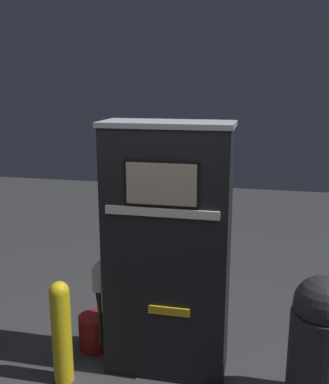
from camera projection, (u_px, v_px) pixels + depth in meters
ground_plane at (162, 381)px, 3.60m from camera, size 14.00×14.00×0.00m
gas_pump at (167, 251)px, 3.55m from camera, size 1.07×0.45×2.06m
safety_bollard at (61, 329)px, 3.52m from camera, size 0.16×0.16×0.85m
trash_bin at (319, 342)px, 3.23m from camera, size 0.43×0.43×1.02m
squeegee_bucket at (94, 332)px, 4.03m from camera, size 0.28×0.28×0.69m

